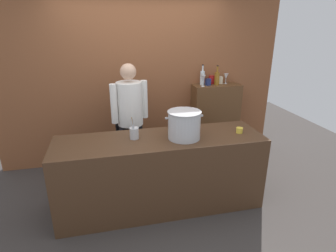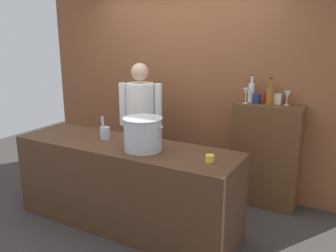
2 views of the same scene
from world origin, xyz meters
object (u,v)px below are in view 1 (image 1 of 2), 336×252
wine_glass_short (226,77)px  spice_tin_red (212,80)px  stockpot_large (184,125)px  wine_glass_wide (203,78)px  utensil_crock (134,133)px  spice_tin_navy (208,82)px  chef (130,115)px  butter_jar (239,130)px  wine_bottle_clear (202,77)px  spice_tin_cream (219,80)px  wine_bottle_amber (217,78)px

wine_glass_short → spice_tin_red: wine_glass_short is taller
stockpot_large → wine_glass_short: size_ratio=2.76×
wine_glass_wide → wine_glass_short: bearing=16.1°
utensil_crock → wine_glass_wide: bearing=41.9°
spice_tin_navy → spice_tin_red: spice_tin_red is taller
chef → spice_tin_red: chef is taller
chef → butter_jar: bearing=128.9°
utensil_crock → wine_bottle_clear: 1.74m
spice_tin_navy → utensil_crock: bearing=-139.0°
stockpot_large → wine_bottle_clear: (0.67, 1.30, 0.28)m
wine_bottle_clear → spice_tin_cream: 0.31m
utensil_crock → spice_tin_red: size_ratio=2.01×
stockpot_large → spice_tin_red: bearing=57.9°
butter_jar → wine_glass_wide: size_ratio=0.45×
spice_tin_cream → butter_jar: bearing=-101.7°
chef → spice_tin_cream: chef is taller
butter_jar → spice_tin_red: bearing=83.5°
wine_glass_wide → wine_glass_short: size_ratio=1.10×
wine_bottle_amber → spice_tin_red: (-0.05, 0.10, -0.04)m
wine_glass_wide → spice_tin_cream: wine_glass_wide is taller
wine_bottle_clear → wine_bottle_amber: size_ratio=1.05×
stockpot_large → spice_tin_red: spice_tin_red is taller
butter_jar → wine_bottle_clear: wine_bottle_clear is taller
spice_tin_navy → wine_bottle_clear: bearing=145.5°
wine_glass_short → butter_jar: bearing=-106.1°
spice_tin_red → wine_bottle_clear: bearing=-163.4°
utensil_crock → butter_jar: 1.26m
stockpot_large → spice_tin_navy: (0.74, 1.24, 0.21)m
butter_jar → spice_tin_red: (0.15, 1.35, 0.35)m
butter_jar → wine_glass_short: (0.38, 1.30, 0.40)m
wine_bottle_amber → spice_tin_cream: size_ratio=2.57×
butter_jar → spice_tin_red: size_ratio=0.62×
chef → spice_tin_cream: (1.50, 0.55, 0.31)m
chef → butter_jar: 1.45m
spice_tin_navy → spice_tin_red: 0.15m
spice_tin_navy → wine_glass_short: bearing=11.4°
spice_tin_navy → spice_tin_cream: bearing=19.6°
wine_bottle_clear → spice_tin_navy: bearing=-34.5°
stockpot_large → wine_bottle_clear: 1.48m
spice_tin_cream → utensil_crock: bearing=-141.5°
utensil_crock → spice_tin_red: 1.90m
wine_bottle_clear → chef: bearing=-156.6°
stockpot_large → wine_bottle_clear: wine_bottle_clear is taller
stockpot_large → spice_tin_navy: 1.46m
wine_bottle_amber → spice_tin_cream: wine_bottle_amber is taller
wine_glass_short → stockpot_large: bearing=-129.3°
utensil_crock → wine_glass_wide: size_ratio=1.45×
wine_bottle_amber → chef: bearing=-161.6°
stockpot_large → butter_jar: (0.69, 0.00, -0.13)m
spice_tin_cream → spice_tin_red: bearing=166.5°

